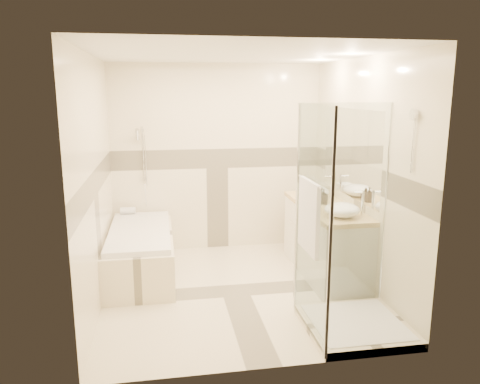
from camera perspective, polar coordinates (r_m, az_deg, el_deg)
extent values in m
cube|color=beige|center=(5.24, -0.63, -11.96)|extent=(2.80, 3.00, 0.01)
cube|color=white|center=(4.80, -0.70, 16.54)|extent=(2.80, 3.00, 0.01)
cube|color=beige|center=(6.34, -2.81, 4.09)|extent=(2.80, 0.01, 2.50)
cube|color=beige|center=(3.43, 3.30, -2.88)|extent=(2.80, 0.01, 2.50)
cube|color=beige|center=(4.85, -17.27, 1.06)|extent=(0.01, 3.00, 2.50)
cube|color=beige|center=(5.27, 14.61, 2.06)|extent=(0.01, 3.00, 2.50)
cube|color=white|center=(5.51, 13.28, 4.66)|extent=(0.01, 1.60, 1.00)
cylinder|color=silver|center=(6.25, -11.71, 4.66)|extent=(0.02, 0.02, 0.70)
cube|color=beige|center=(5.71, -12.00, -7.44)|extent=(0.75, 1.70, 0.50)
cube|color=white|center=(5.62, -12.12, -4.75)|extent=(0.69, 1.60, 0.06)
ellipsoid|color=white|center=(5.63, -12.10, -5.24)|extent=(0.56, 1.40, 0.16)
cube|color=silver|center=(5.64, 10.29, -5.99)|extent=(0.55, 1.60, 0.80)
cylinder|color=silver|center=(5.14, 8.81, -5.97)|extent=(0.01, 0.24, 0.01)
cylinder|color=silver|center=(5.87, 6.35, -3.60)|extent=(0.01, 0.24, 0.01)
cube|color=tan|center=(5.52, 10.45, -1.80)|extent=(0.57, 1.62, 0.05)
cube|color=beige|center=(4.56, 13.91, -15.60)|extent=(0.90, 0.90, 0.08)
cube|color=white|center=(4.54, 13.94, -15.10)|extent=(0.80, 0.80, 0.01)
cube|color=white|center=(4.04, 8.84, -3.77)|extent=(0.01, 0.90, 2.00)
cube|color=white|center=(4.59, 12.36, -1.96)|extent=(0.90, 0.01, 2.00)
cylinder|color=silver|center=(3.63, 10.99, -5.67)|extent=(0.03, 0.03, 2.00)
cylinder|color=silver|center=(4.45, 6.94, -2.22)|extent=(0.03, 0.03, 2.00)
cylinder|color=silver|center=(4.78, 17.34, -1.68)|extent=(0.03, 0.03, 2.00)
cylinder|color=silver|center=(4.24, 20.39, 8.87)|extent=(0.03, 0.10, 0.10)
cylinder|color=silver|center=(3.94, 8.51, 1.24)|extent=(0.02, 0.60, 0.02)
cube|color=silver|center=(4.01, 8.38, -2.97)|extent=(0.04, 0.48, 0.62)
ellipsoid|color=white|center=(5.85, 9.01, 0.03)|extent=(0.37, 0.37, 0.15)
ellipsoid|color=white|center=(5.02, 12.34, -2.13)|extent=(0.37, 0.37, 0.15)
cylinder|color=silver|center=(5.92, 11.10, 0.73)|extent=(0.03, 0.03, 0.28)
cylinder|color=silver|center=(5.88, 10.69, 1.85)|extent=(0.10, 0.02, 0.02)
cylinder|color=silver|center=(5.09, 14.72, -1.34)|extent=(0.03, 0.03, 0.27)
cylinder|color=silver|center=(5.05, 14.29, -0.08)|extent=(0.10, 0.02, 0.02)
imported|color=black|center=(5.53, 10.15, -0.55)|extent=(0.09, 0.09, 0.18)
imported|color=black|center=(5.62, 9.82, -0.47)|extent=(0.15, 0.15, 0.15)
cube|color=silver|center=(6.15, 8.07, 0.37)|extent=(0.21, 0.30, 0.09)
cylinder|color=silver|center=(6.32, -13.50, -2.23)|extent=(0.20, 0.09, 0.09)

